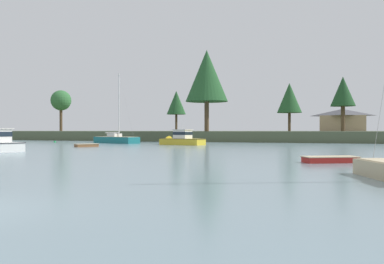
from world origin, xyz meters
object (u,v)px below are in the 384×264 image
object	(u,v)px
dinghy_wood	(86,146)
cruiser_yellow	(178,141)
dinghy_red	(330,160)
sailboat_teal	(116,142)
mooring_buoy_green	(55,142)

from	to	relation	value
dinghy_wood	cruiser_yellow	world-z (taller)	cruiser_yellow
dinghy_wood	dinghy_red	distance (m)	31.64
sailboat_teal	dinghy_red	size ratio (longest dim) A/B	3.19
mooring_buoy_green	dinghy_red	bearing A→B (deg)	-33.40
cruiser_yellow	mooring_buoy_green	world-z (taller)	cruiser_yellow
sailboat_teal	mooring_buoy_green	size ratio (longest dim) A/B	25.13
sailboat_teal	cruiser_yellow	bearing A→B (deg)	-15.63
dinghy_red	cruiser_yellow	size ratio (longest dim) A/B	0.48
cruiser_yellow	dinghy_wood	bearing A→B (deg)	-127.36
dinghy_wood	dinghy_red	world-z (taller)	dinghy_red
cruiser_yellow	dinghy_red	bearing A→B (deg)	-51.59
sailboat_teal	dinghy_red	world-z (taller)	sailboat_teal
sailboat_teal	dinghy_wood	distance (m)	13.98
cruiser_yellow	sailboat_teal	bearing A→B (deg)	164.37
dinghy_red	cruiser_yellow	bearing A→B (deg)	128.41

